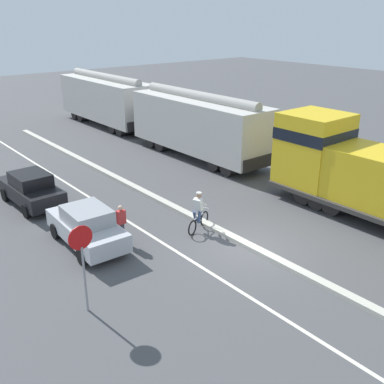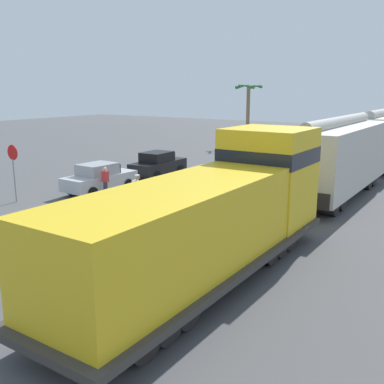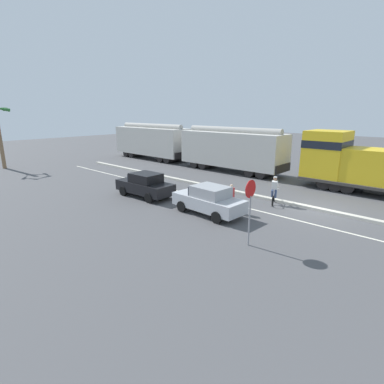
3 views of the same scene
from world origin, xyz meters
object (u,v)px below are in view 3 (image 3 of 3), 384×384
object	(u,v)px
parked_car_silver	(209,200)
cyclist	(274,191)
locomotive	(379,169)
parked_car_black	(145,185)
stop_sign	(250,200)
hopper_car_lead	(232,150)
pedestrian_by_cars	(231,198)
hopper_car_middle	(152,142)

from	to	relation	value
parked_car_silver	cyclist	bearing A→B (deg)	-23.04
locomotive	cyclist	size ratio (longest dim) A/B	6.77
parked_car_black	cyclist	world-z (taller)	cyclist
parked_car_black	parked_car_silver	bearing A→B (deg)	-88.27
cyclist	stop_sign	distance (m)	6.63
hopper_car_lead	parked_car_silver	distance (m)	12.65
stop_sign	cyclist	bearing A→B (deg)	18.27
pedestrian_by_cars	locomotive	bearing A→B (deg)	-28.07
parked_car_black	stop_sign	size ratio (longest dim) A/B	1.48
hopper_car_middle	pedestrian_by_cars	bearing A→B (deg)	-117.91
parked_car_silver	pedestrian_by_cars	world-z (taller)	same
stop_sign	pedestrian_by_cars	bearing A→B (deg)	44.86
hopper_car_lead	pedestrian_by_cars	size ratio (longest dim) A/B	6.54
hopper_car_lead	pedestrian_by_cars	world-z (taller)	hopper_car_lead
hopper_car_middle	cyclist	size ratio (longest dim) A/B	6.18
parked_car_silver	pedestrian_by_cars	xyz separation A→B (m)	(1.14, -0.71, 0.03)
locomotive	pedestrian_by_cars	size ratio (longest dim) A/B	7.17
hopper_car_lead	hopper_car_middle	distance (m)	11.60
hopper_car_middle	pedestrian_by_cars	world-z (taller)	hopper_car_middle
hopper_car_lead	parked_car_silver	size ratio (longest dim) A/B	2.48
locomotive	cyclist	world-z (taller)	locomotive
parked_car_black	cyclist	bearing A→B (deg)	-58.73
stop_sign	pedestrian_by_cars	xyz separation A→B (m)	(3.13, 3.12, -1.18)
parked_car_black	locomotive	bearing A→B (deg)	-45.56
hopper_car_middle	parked_car_black	distance (m)	16.72
cyclist	stop_sign	xyz separation A→B (m)	(-6.19, -2.04, 1.21)
cyclist	hopper_car_lead	bearing A→B (deg)	49.81
parked_car_silver	pedestrian_by_cars	bearing A→B (deg)	-31.95
locomotive	parked_car_black	world-z (taller)	locomotive
stop_sign	locomotive	bearing A→B (deg)	-9.28
hopper_car_lead	cyclist	size ratio (longest dim) A/B	6.18
parked_car_silver	locomotive	bearing A→B (deg)	-28.49
locomotive	pedestrian_by_cars	xyz separation A→B (m)	(-9.81, 5.23, -0.95)
parked_car_black	pedestrian_by_cars	size ratio (longest dim) A/B	2.63
hopper_car_middle	stop_sign	bearing A→B (deg)	-120.89
locomotive	cyclist	xyz separation A→B (m)	(-6.76, 4.16, -0.98)
parked_car_black	cyclist	size ratio (longest dim) A/B	2.48
locomotive	stop_sign	world-z (taller)	locomotive
locomotive	parked_car_black	xyz separation A→B (m)	(-11.11, 11.33, -0.98)
parked_car_black	stop_sign	xyz separation A→B (m)	(-1.83, -9.21, 1.21)
locomotive	parked_car_silver	size ratio (longest dim) A/B	2.72
hopper_car_lead	parked_car_black	xyz separation A→B (m)	(-11.11, -0.83, -1.26)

